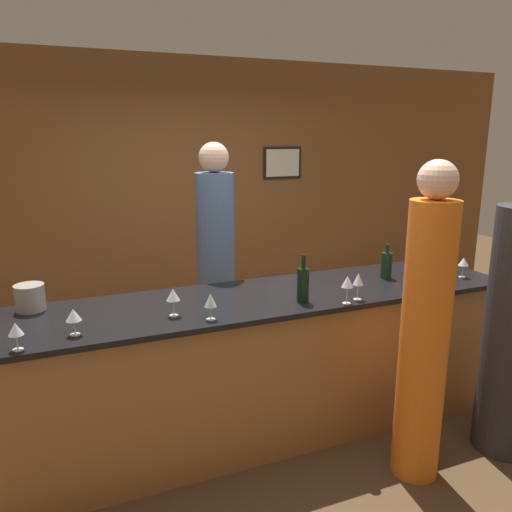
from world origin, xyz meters
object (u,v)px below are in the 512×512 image
(wine_bottle_1, at_px, (303,284))
(guest_1, at_px, (425,333))
(bartender, at_px, (216,275))
(wine_bottle_2, at_px, (416,260))
(wine_bottle_0, at_px, (387,265))
(ice_bucket, at_px, (30,298))

(wine_bottle_1, bearing_deg, guest_1, -47.66)
(bartender, relative_size, wine_bottle_2, 6.24)
(wine_bottle_0, relative_size, wine_bottle_1, 0.83)
(wine_bottle_2, xyz_separation_m, ice_bucket, (-2.67, 0.29, -0.04))
(wine_bottle_0, bearing_deg, bartender, 147.18)
(guest_1, xyz_separation_m, wine_bottle_0, (0.32, 0.81, 0.18))
(guest_1, height_order, wine_bottle_0, guest_1)
(guest_1, distance_m, wine_bottle_0, 0.89)
(wine_bottle_0, bearing_deg, ice_bucket, 174.43)
(wine_bottle_0, bearing_deg, wine_bottle_1, -163.10)
(wine_bottle_1, height_order, ice_bucket, wine_bottle_1)
(bartender, distance_m, guest_1, 1.71)
(wine_bottle_2, bearing_deg, guest_1, -125.97)
(guest_1, height_order, wine_bottle_1, guest_1)
(bartender, bearing_deg, wine_bottle_1, 105.73)
(bartender, xyz_separation_m, guest_1, (0.78, -1.52, -0.03))
(bartender, bearing_deg, wine_bottle_2, 150.25)
(bartender, distance_m, wine_bottle_0, 1.32)
(wine_bottle_0, distance_m, ice_bucket, 2.45)
(guest_1, relative_size, wine_bottle_0, 7.46)
(wine_bottle_0, distance_m, wine_bottle_2, 0.24)
(bartender, xyz_separation_m, wine_bottle_0, (1.10, -0.71, 0.15))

